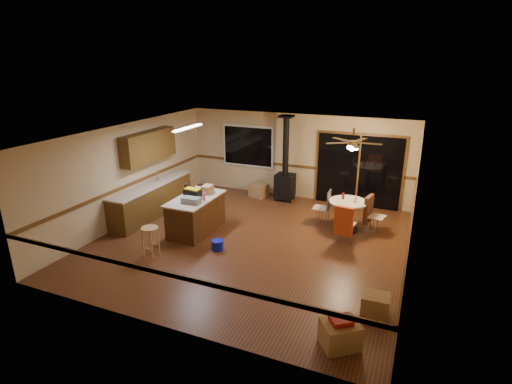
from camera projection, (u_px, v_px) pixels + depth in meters
The scene contains 35 objects.
floor at pixel (251, 241), 9.58m from camera, with size 7.00×7.00×0.00m, color #502916.
ceiling at pixel (251, 134), 8.75m from camera, with size 7.00×7.00×0.00m, color silver.
wall_back at pixel (296, 156), 12.22m from camera, with size 7.00×7.00×0.00m, color tan.
wall_front at pixel (160, 256), 6.11m from camera, with size 7.00×7.00×0.00m, color tan.
wall_left at pixel (129, 173), 10.45m from camera, with size 7.00×7.00×0.00m, color tan.
wall_right at pixel (413, 211), 7.88m from camera, with size 7.00×7.00×0.00m, color tan.
chair_rail at pixel (251, 202), 9.26m from camera, with size 7.00×7.00×0.08m, color #583616, non-canonical shape.
window at pixel (248, 146), 12.70m from camera, with size 1.72×0.10×1.32m, color black.
sliding_door at pixel (358, 171), 11.56m from camera, with size 2.52×0.10×2.10m, color black.
lower_cabinets at pixel (153, 200), 11.06m from camera, with size 0.60×3.00×0.86m, color #553915.
countertop at pixel (151, 185), 10.91m from camera, with size 0.64×3.04×0.04m, color #BDAB93.
upper_cabinets at pixel (149, 146), 10.81m from camera, with size 0.35×2.00×0.80m, color #553915.
kitchen_island at pixel (196, 214), 9.99m from camera, with size 0.88×1.68×0.90m.
wood_stove at pixel (285, 177), 12.09m from camera, with size 0.55×0.50×2.52m.
ceiling_fan at pixel (353, 145), 9.50m from camera, with size 0.24×0.24×0.55m.
fluorescent_strip at pixel (188, 128), 9.69m from camera, with size 0.10×1.20×0.04m, color white.
toolbox_grey at pixel (191, 200), 9.47m from camera, with size 0.44×0.24×0.14m, color slate.
toolbox_black at pixel (193, 194), 9.75m from camera, with size 0.41×0.22×0.23m, color black.
toolbox_yellow_lid at pixel (192, 189), 9.71m from camera, with size 0.37×0.20×0.03m, color gold.
box_on_island at pixel (207, 189), 10.12m from camera, with size 0.23×0.32×0.21m, color olive.
bottle_dark at pixel (186, 190), 9.95m from camera, with size 0.09×0.09×0.30m, color black.
bottle_pink at pixel (204, 197), 9.60m from camera, with size 0.06×0.06×0.20m, color #D84C8C.
bottle_white at pixel (196, 189), 10.18m from camera, with size 0.06×0.06×0.18m, color white.
bar_stool at pixel (151, 242), 8.78m from camera, with size 0.37×0.37×0.68m, color tan.
blue_bucket at pixel (218, 245), 9.12m from camera, with size 0.28×0.28×0.23m, color #0D17B9.
dining_table at pixel (348, 210), 10.04m from camera, with size 0.96×0.96×0.78m.
glass_red at pixel (343, 196), 10.08m from camera, with size 0.06×0.06×0.16m, color #590C14.
glass_cream at pixel (355, 200), 9.83m from camera, with size 0.06×0.06×0.15m, color beige.
chair_left at pixel (325, 204), 10.33m from camera, with size 0.41×0.40×0.51m.
chair_near at pixel (344, 221), 9.22m from camera, with size 0.47×0.51×0.70m.
chair_right at pixel (369, 210), 9.91m from camera, with size 0.54×0.50×0.70m.
box_under_window at pixel (259, 190), 12.56m from camera, with size 0.52×0.41×0.41m, color olive.
box_corner_a at pixel (340, 334), 6.05m from camera, with size 0.54×0.46×0.41m, color olive.
box_corner_b at pixel (375, 305), 6.81m from camera, with size 0.46×0.39×0.37m, color olive.
box_small_red at pixel (341, 320), 5.97m from camera, with size 0.31×0.26×0.08m, color maroon.
Camera 1 is at (3.48, -7.97, 4.20)m, focal length 28.00 mm.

